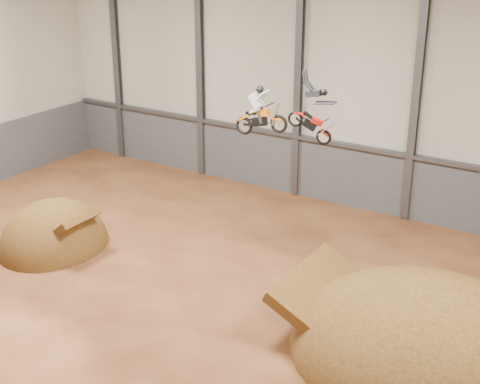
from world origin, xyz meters
name	(u,v)px	position (x,y,z in m)	size (l,w,h in m)	color
floor	(193,329)	(0.00, 0.00, 0.00)	(40.00, 40.00, 0.00)	#512A15
back_wall	(357,82)	(0.00, 15.00, 7.00)	(40.00, 0.10, 14.00)	beige
lower_band_back	(350,176)	(0.00, 14.90, 1.75)	(39.80, 0.18, 3.50)	#4E5056
steel_rail	(351,146)	(0.00, 14.75, 3.55)	(39.80, 0.35, 0.20)	#47494F
steel_column_0	(116,54)	(-16.67, 14.80, 7.00)	(0.40, 0.36, 13.90)	#47494F
steel_column_1	(200,64)	(-10.00, 14.80, 7.00)	(0.40, 0.36, 13.90)	#47494F
steel_column_2	(299,76)	(-3.33, 14.80, 7.00)	(0.40, 0.36, 13.90)	#47494F
steel_column_3	(417,90)	(3.33, 14.80, 7.00)	(0.40, 0.36, 13.90)	#47494F
takeoff_ramp	(55,247)	(-10.00, 2.25, 0.00)	(4.82, 5.56, 4.82)	#412810
landing_ramp	(425,358)	(8.26, 2.98, 0.00)	(10.17, 9.00, 5.87)	#412810
fmx_rider_a	(263,108)	(-0.11, 5.39, 7.65)	(2.40, 0.92, 2.18)	#E86600
fmx_rider_b	(307,107)	(2.75, 3.69, 8.46)	(2.45, 0.70, 2.10)	#AF140A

